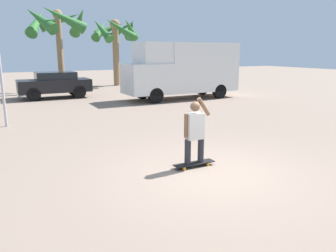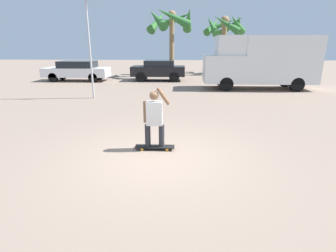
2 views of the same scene
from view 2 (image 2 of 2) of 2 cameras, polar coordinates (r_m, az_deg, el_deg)
ground_plane at (r=6.16m, az=-2.39°, el=-6.89°), size 80.00×80.00×0.00m
skateboard at (r=6.60m, az=-2.88°, el=-4.51°), size 0.98×0.24×0.09m
person_skateboarder at (r=6.35m, az=-3.00°, el=2.15°), size 0.66×0.22×1.49m
camper_van at (r=16.50m, az=19.68°, el=13.25°), size 6.31×2.03×3.01m
parked_car_black at (r=19.33m, az=-2.08°, el=12.15°), size 3.81×1.72×1.44m
parked_car_white at (r=20.30m, az=-19.22°, el=11.38°), size 4.57×1.72×1.40m
palm_tree_near_van at (r=24.74m, az=12.36°, el=20.24°), size 3.80×3.75×5.04m
palm_tree_center_background at (r=21.96m, az=0.59°, el=21.80°), size 3.79×3.90×5.35m
flagpole at (r=13.23m, az=-16.51°, el=19.13°), size 1.05×0.12×5.26m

